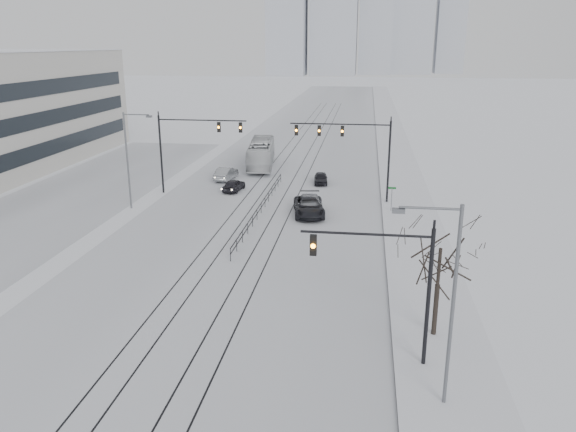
{
  "coord_description": "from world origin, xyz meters",
  "views": [
    {
      "loc": [
        9.2,
        -18.42,
        14.92
      ],
      "look_at": [
        3.98,
        19.22,
        3.2
      ],
      "focal_mm": 35.0,
      "sensor_mm": 36.0,
      "label": 1
    }
  ],
  "objects_px": {
    "traffic_mast_near": "(394,277)",
    "bare_tree": "(440,258)",
    "sedan_sb_outer": "(226,174)",
    "sedan_nb_far": "(321,178)",
    "sedan_nb_right": "(310,205)",
    "sedan_sb_inner": "(234,185)",
    "sedan_nb_front": "(309,207)",
    "box_truck": "(261,154)"
  },
  "relations": [
    {
      "from": "bare_tree",
      "to": "sedan_nb_far",
      "type": "relative_size",
      "value": 1.7
    },
    {
      "from": "sedan_sb_inner",
      "to": "sedan_nb_right",
      "type": "distance_m",
      "value": 11.26
    },
    {
      "from": "sedan_nb_right",
      "to": "box_truck",
      "type": "xyz_separation_m",
      "value": [
        -8.11,
        19.39,
        0.89
      ]
    },
    {
      "from": "sedan_sb_outer",
      "to": "sedan_nb_far",
      "type": "bearing_deg",
      "value": -176.39
    },
    {
      "from": "sedan_nb_front",
      "to": "bare_tree",
      "type": "bearing_deg",
      "value": -76.51
    },
    {
      "from": "traffic_mast_near",
      "to": "bare_tree",
      "type": "distance_m",
      "value": 3.85
    },
    {
      "from": "sedan_sb_outer",
      "to": "box_truck",
      "type": "height_order",
      "value": "box_truck"
    },
    {
      "from": "sedan_sb_inner",
      "to": "box_truck",
      "type": "height_order",
      "value": "box_truck"
    },
    {
      "from": "traffic_mast_near",
      "to": "sedan_sb_inner",
      "type": "bearing_deg",
      "value": 115.58
    },
    {
      "from": "sedan_nb_front",
      "to": "sedan_nb_far",
      "type": "xyz_separation_m",
      "value": [
        0.09,
        12.09,
        -0.18
      ]
    },
    {
      "from": "sedan_nb_right",
      "to": "box_truck",
      "type": "bearing_deg",
      "value": 105.71
    },
    {
      "from": "sedan_sb_outer",
      "to": "sedan_nb_front",
      "type": "distance_m",
      "value": 16.47
    },
    {
      "from": "box_truck",
      "to": "sedan_nb_far",
      "type": "bearing_deg",
      "value": 129.29
    },
    {
      "from": "sedan_nb_front",
      "to": "sedan_nb_right",
      "type": "xyz_separation_m",
      "value": [
        0.05,
        0.49,
        0.0
      ]
    },
    {
      "from": "sedan_nb_front",
      "to": "sedan_nb_right",
      "type": "height_order",
      "value": "sedan_nb_right"
    },
    {
      "from": "bare_tree",
      "to": "sedan_sb_outer",
      "type": "bearing_deg",
      "value": 120.35
    },
    {
      "from": "bare_tree",
      "to": "box_truck",
      "type": "bearing_deg",
      "value": 112.43
    },
    {
      "from": "traffic_mast_near",
      "to": "bare_tree",
      "type": "height_order",
      "value": "traffic_mast_near"
    },
    {
      "from": "sedan_nb_far",
      "to": "box_truck",
      "type": "relative_size",
      "value": 0.3
    },
    {
      "from": "sedan_nb_right",
      "to": "sedan_nb_far",
      "type": "height_order",
      "value": "sedan_nb_right"
    },
    {
      "from": "sedan_nb_right",
      "to": "sedan_sb_outer",
      "type": "bearing_deg",
      "value": 125.13
    },
    {
      "from": "bare_tree",
      "to": "sedan_nb_right",
      "type": "relative_size",
      "value": 1.12
    },
    {
      "from": "sedan_sb_outer",
      "to": "sedan_nb_right",
      "type": "relative_size",
      "value": 0.81
    },
    {
      "from": "sedan_sb_inner",
      "to": "sedan_nb_far",
      "type": "bearing_deg",
      "value": -145.57
    },
    {
      "from": "bare_tree",
      "to": "sedan_nb_front",
      "type": "xyz_separation_m",
      "value": [
        -8.81,
        20.98,
        -3.7
      ]
    },
    {
      "from": "sedan_sb_outer",
      "to": "sedan_nb_far",
      "type": "relative_size",
      "value": 1.23
    },
    {
      "from": "traffic_mast_near",
      "to": "sedan_sb_inner",
      "type": "xyz_separation_m",
      "value": [
        -15.1,
        31.55,
        -3.92
      ]
    },
    {
      "from": "sedan_nb_right",
      "to": "sedan_nb_far",
      "type": "relative_size",
      "value": 1.52
    },
    {
      "from": "traffic_mast_near",
      "to": "box_truck",
      "type": "distance_m",
      "value": 46.28
    },
    {
      "from": "sedan_nb_right",
      "to": "bare_tree",
      "type": "bearing_deg",
      "value": -74.78
    },
    {
      "from": "sedan_nb_far",
      "to": "box_truck",
      "type": "xyz_separation_m",
      "value": [
        -8.15,
        7.79,
        1.07
      ]
    },
    {
      "from": "sedan_sb_inner",
      "to": "sedan_nb_front",
      "type": "height_order",
      "value": "sedan_nb_front"
    },
    {
      "from": "sedan_nb_front",
      "to": "sedan_nb_far",
      "type": "bearing_deg",
      "value": 80.31
    },
    {
      "from": "bare_tree",
      "to": "sedan_sb_inner",
      "type": "relative_size",
      "value": 1.61
    },
    {
      "from": "bare_tree",
      "to": "sedan_nb_front",
      "type": "bearing_deg",
      "value": 112.77
    },
    {
      "from": "sedan_sb_inner",
      "to": "sedan_nb_front",
      "type": "bearing_deg",
      "value": 146.22
    },
    {
      "from": "bare_tree",
      "to": "sedan_sb_inner",
      "type": "bearing_deg",
      "value": 121.53
    },
    {
      "from": "sedan_sb_inner",
      "to": "sedan_nb_far",
      "type": "relative_size",
      "value": 1.05
    },
    {
      "from": "traffic_mast_near",
      "to": "sedan_nb_right",
      "type": "height_order",
      "value": "traffic_mast_near"
    },
    {
      "from": "traffic_mast_near",
      "to": "sedan_nb_front",
      "type": "xyz_separation_m",
      "value": [
        -6.4,
        23.98,
        -3.77
      ]
    },
    {
      "from": "sedan_nb_front",
      "to": "sedan_nb_far",
      "type": "distance_m",
      "value": 12.09
    },
    {
      "from": "traffic_mast_near",
      "to": "sedan_nb_front",
      "type": "relative_size",
      "value": 1.23
    }
  ]
}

